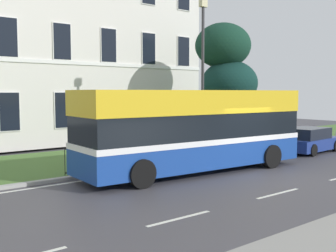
% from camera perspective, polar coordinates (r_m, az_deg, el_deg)
% --- Properties ---
extents(ground_plane, '(60.00, 56.00, 0.18)m').
position_cam_1_polar(ground_plane, '(16.76, 10.33, -6.14)').
color(ground_plane, '#424045').
extents(georgian_townhouse, '(14.66, 9.96, 13.93)m').
position_cam_1_polar(georgian_townhouse, '(29.13, -13.28, 12.46)').
color(georgian_townhouse, silver).
rests_on(georgian_townhouse, ground_plane).
extents(iron_verge_railing, '(12.49, 0.04, 0.97)m').
position_cam_1_polar(iron_verge_railing, '(18.90, 3.41, -2.90)').
color(iron_verge_railing, black).
rests_on(iron_verge_railing, ground_plane).
extents(evergreen_tree, '(4.17, 4.17, 6.97)m').
position_cam_1_polar(evergreen_tree, '(24.57, 8.06, 4.96)').
color(evergreen_tree, '#423328').
rests_on(evergreen_tree, ground_plane).
extents(single_decker_bus, '(9.64, 3.01, 3.18)m').
position_cam_1_polar(single_decker_bus, '(16.10, 3.71, -0.46)').
color(single_decker_bus, navy).
rests_on(single_decker_bus, ground_plane).
extents(parked_hatchback_01, '(3.97, 2.15, 1.28)m').
position_cam_1_polar(parked_hatchback_01, '(22.72, 18.67, -1.87)').
color(parked_hatchback_01, navy).
rests_on(parked_hatchback_01, ground_plane).
extents(street_lamp_post, '(0.36, 0.24, 7.36)m').
position_cam_1_polar(street_lamp_post, '(20.14, 4.79, 8.04)').
color(street_lamp_post, '#333338').
rests_on(street_lamp_post, ground_plane).
extents(litter_bin, '(0.55, 0.55, 1.22)m').
position_cam_1_polar(litter_bin, '(23.02, 10.60, -1.33)').
color(litter_bin, black).
rests_on(litter_bin, ground_plane).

